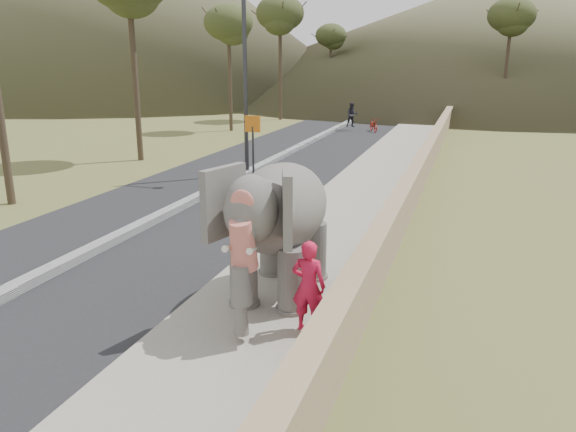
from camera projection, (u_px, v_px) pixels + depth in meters
The scene contains 12 objects.
ground at pixel (242, 345), 9.05m from camera, with size 160.00×160.00×0.00m, color olive.
road at pixel (220, 189), 19.68m from camera, with size 7.00×120.00×0.03m, color black.
median at pixel (220, 186), 19.66m from camera, with size 0.35×120.00×0.22m, color black.
walkway at pixel (361, 198), 18.17m from camera, with size 3.00×120.00×0.15m, color #9E9687.
parapet at pixel (413, 187), 17.55m from camera, with size 0.30×120.00×1.10m, color tan.
lamppost at pixel (252, 46), 20.58m from camera, with size 1.76×0.36×8.00m.
signboard at pixel (253, 136), 20.87m from camera, with size 0.60×0.08×2.40m.
hill_left at pixel (125, 1), 67.72m from camera, with size 60.00×60.00×22.00m, color brown.
hill_far at pixel (495, 36), 69.66m from camera, with size 80.00×80.00×14.00m, color brown.
elephant_and_man at pixel (281, 227), 10.42m from camera, with size 2.18×3.62×2.59m.
motorcyclist at pixel (364, 120), 34.98m from camera, with size 2.41×1.70×1.77m.
trees at pixel (409, 64), 32.95m from camera, with size 47.50×44.55×9.11m.
Camera 1 is at (3.24, -7.50, 4.47)m, focal length 35.00 mm.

